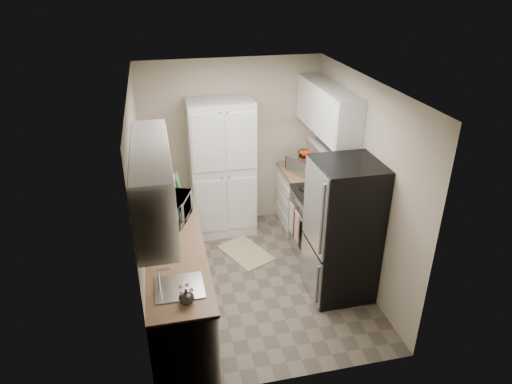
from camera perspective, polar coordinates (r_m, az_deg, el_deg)
ground at (r=5.95m, az=0.01°, el=-10.84°), size 3.20×3.20×0.00m
room_shell at (r=5.11m, az=-0.16°, el=3.70°), size 2.64×3.24×2.52m
pantry_cabinet at (r=6.53m, az=-4.24°, el=2.89°), size 0.90×0.55×2.00m
base_cabinet_left at (r=5.25m, az=-9.73°, el=-11.09°), size 0.60×2.30×0.88m
countertop_left at (r=4.98m, az=-10.13°, el=-6.89°), size 0.63×2.33×0.04m
base_cabinet_right at (r=6.92m, az=5.86°, el=-0.91°), size 0.60×0.80×0.88m
countertop_right at (r=6.72m, az=6.04°, el=2.57°), size 0.63×0.83×0.04m
electric_range at (r=6.24m, az=8.01°, el=-3.92°), size 0.71×0.78×1.13m
refrigerator at (r=5.40m, az=10.79°, el=-4.72°), size 0.70×0.72×1.70m
microwave at (r=5.40m, az=-10.47°, el=-2.07°), size 0.51×0.61×0.29m
wine_bottle at (r=5.72m, az=-10.64°, el=-0.55°), size 0.07×0.07×0.26m
flower_vase at (r=4.17m, az=-8.70°, el=-12.76°), size 0.17×0.17×0.14m
cutting_board at (r=5.84m, az=-9.54°, el=0.53°), size 0.04×0.26×0.33m
toaster_oven at (r=6.60m, az=6.02°, el=3.46°), size 0.47×0.52×0.24m
fruit_basket at (r=6.56m, az=6.28°, el=4.92°), size 0.23×0.23×0.10m
kitchen_mat at (r=6.43m, az=-1.29°, el=-7.56°), size 0.75×0.89×0.01m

